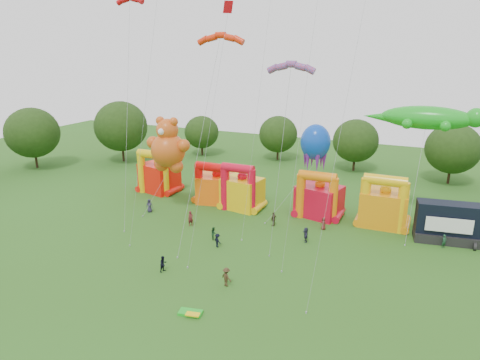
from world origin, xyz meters
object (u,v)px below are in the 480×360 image
at_px(octopus_kite, 297,180).
at_px(spectator_0, 149,206).
at_px(spectator_4, 274,219).
at_px(teddy_bear_kite, 165,159).
at_px(stage_trailer, 449,223).
at_px(bouncy_castle_0, 158,175).
at_px(bouncy_castle_2, 241,191).
at_px(gecko_kite, 423,142).

bearing_deg(octopus_kite, spectator_0, -160.87).
relative_size(octopus_kite, spectator_4, 6.72).
bearing_deg(spectator_0, spectator_4, -14.55).
height_order(teddy_bear_kite, octopus_kite, teddy_bear_kite).
bearing_deg(stage_trailer, teddy_bear_kite, -171.98).
height_order(bouncy_castle_0, teddy_bear_kite, teddy_bear_kite).
height_order(teddy_bear_kite, spectator_4, teddy_bear_kite).
bearing_deg(bouncy_castle_2, stage_trailer, -0.34).
height_order(bouncy_castle_0, octopus_kite, octopus_kite).
relative_size(teddy_bear_kite, spectator_4, 7.15).
bearing_deg(teddy_bear_kite, bouncy_castle_2, 29.67).
xyz_separation_m(stage_trailer, gecko_kite, (-3.91, 4.02, 8.51)).
bearing_deg(teddy_bear_kite, spectator_0, -144.27).
relative_size(teddy_bear_kite, gecko_kite, 0.87).
distance_m(bouncy_castle_2, spectator_4, 7.74).
relative_size(octopus_kite, spectator_0, 6.64).
height_order(stage_trailer, spectator_0, stage_trailer).
height_order(octopus_kite, spectator_0, octopus_kite).
bearing_deg(bouncy_castle_2, spectator_4, -33.07).
relative_size(stage_trailer, spectator_0, 4.05).
bearing_deg(spectator_4, teddy_bear_kite, -68.23).
relative_size(bouncy_castle_2, teddy_bear_kite, 0.51).
xyz_separation_m(bouncy_castle_2, octopus_kite, (8.02, 0.02, 2.68)).
bearing_deg(bouncy_castle_2, teddy_bear_kite, -150.33).
distance_m(octopus_kite, spectator_0, 20.64).
height_order(bouncy_castle_2, spectator_0, bouncy_castle_2).
bearing_deg(spectator_0, octopus_kite, -3.48).
bearing_deg(spectator_0, bouncy_castle_2, 8.20).
xyz_separation_m(teddy_bear_kite, octopus_kite, (17.08, 5.19, -2.17)).
relative_size(bouncy_castle_0, spectator_0, 3.72).
xyz_separation_m(bouncy_castle_0, stage_trailer, (41.60, -1.73, -0.34)).
xyz_separation_m(bouncy_castle_2, teddy_bear_kite, (-9.07, -5.17, 4.85)).
height_order(stage_trailer, teddy_bear_kite, teddy_bear_kite).
xyz_separation_m(gecko_kite, spectator_4, (-16.24, -7.99, -9.88)).
distance_m(stage_trailer, teddy_bear_kite, 36.27).
bearing_deg(bouncy_castle_0, gecko_kite, 3.47).
bearing_deg(stage_trailer, bouncy_castle_0, 177.62).
distance_m(bouncy_castle_2, stage_trailer, 26.49).
bearing_deg(octopus_kite, bouncy_castle_2, -179.85).
distance_m(teddy_bear_kite, octopus_kite, 17.98).
height_order(bouncy_castle_2, gecko_kite, gecko_kite).
distance_m(teddy_bear_kite, spectator_0, 6.94).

